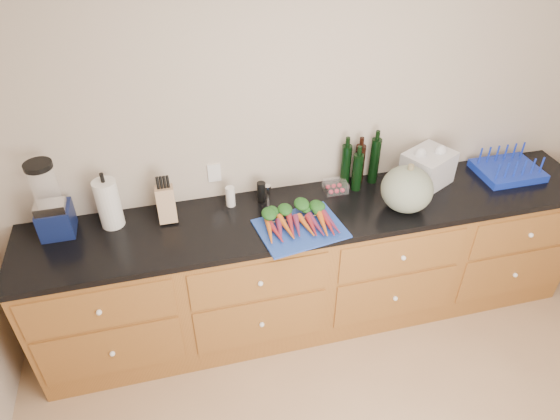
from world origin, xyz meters
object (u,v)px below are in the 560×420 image
object	(u,v)px
blender_appliance	(51,204)
knife_block	(166,204)
squash	(407,189)
cutting_board	(300,229)
carrots	(299,221)
paper_towel	(109,204)
tomato_box	(335,187)
dish_rack	(508,169)

from	to	relation	value
blender_appliance	knife_block	distance (m)	0.63
squash	blender_appliance	size ratio (longest dim) A/B	0.67
cutting_board	knife_block	xyz separation A→B (m)	(-0.75, 0.30, 0.10)
blender_appliance	carrots	bearing A→B (deg)	-11.47
squash	paper_towel	bearing A→B (deg)	171.17
paper_towel	cutting_board	bearing A→B (deg)	-16.69
squash	paper_towel	distance (m)	1.77
blender_appliance	tomato_box	world-z (taller)	blender_appliance
tomato_box	dish_rack	xyz separation A→B (m)	(1.21, -0.09, 0.01)
tomato_box	dish_rack	distance (m)	1.21
paper_towel	tomato_box	xyz separation A→B (m)	(1.40, 0.01, -0.12)
carrots	blender_appliance	world-z (taller)	blender_appliance
carrots	squash	xyz separation A→B (m)	(0.68, 0.01, 0.10)
squash	dish_rack	world-z (taller)	squash
cutting_board	knife_block	bearing A→B (deg)	158.08
squash	carrots	bearing A→B (deg)	-179.26
knife_block	paper_towel	bearing A→B (deg)	176.44
squash	dish_rack	bearing A→B (deg)	12.60
knife_block	dish_rack	bearing A→B (deg)	-1.50
cutting_board	paper_towel	bearing A→B (deg)	163.31
cutting_board	tomato_box	world-z (taller)	tomato_box
carrots	tomato_box	world-z (taller)	carrots
squash	knife_block	bearing A→B (deg)	170.00
cutting_board	paper_towel	size ratio (longest dim) A/B	1.62
carrots	knife_block	world-z (taller)	knife_block
knife_block	tomato_box	world-z (taller)	knife_block
cutting_board	knife_block	distance (m)	0.81
knife_block	tomato_box	bearing A→B (deg)	1.60
cutting_board	tomato_box	xyz separation A→B (m)	(0.33, 0.33, 0.03)
knife_block	dish_rack	xyz separation A→B (m)	(2.29, -0.06, -0.07)
tomato_box	paper_towel	bearing A→B (deg)	-179.59
blender_appliance	tomato_box	bearing A→B (deg)	0.42
knife_block	blender_appliance	bearing A→B (deg)	178.40
cutting_board	tomato_box	size ratio (longest dim) A/B	3.37
carrots	dish_rack	size ratio (longest dim) A/B	0.99
blender_appliance	paper_towel	size ratio (longest dim) A/B	1.55
carrots	knife_block	size ratio (longest dim) A/B	1.93
blender_appliance	cutting_board	bearing A→B (deg)	-13.04
cutting_board	dish_rack	world-z (taller)	dish_rack
cutting_board	paper_towel	world-z (taller)	paper_towel
squash	knife_block	world-z (taller)	squash
paper_towel	tomato_box	distance (m)	1.40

